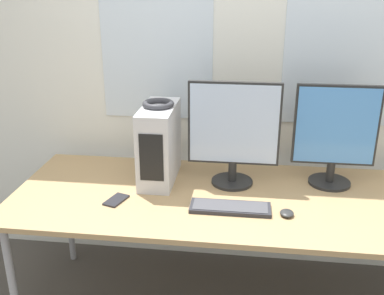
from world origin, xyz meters
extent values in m
cube|color=silver|center=(0.00, 1.05, 1.35)|extent=(8.00, 0.06, 2.70)
cube|color=silver|center=(-0.55, 1.01, 1.68)|extent=(0.68, 0.01, 1.37)
cube|color=silver|center=(0.55, 1.01, 1.68)|extent=(0.68, 0.01, 1.37)
cube|color=tan|center=(0.00, 0.46, 0.73)|extent=(2.45, 0.92, 0.03)
cylinder|color=#99999E|center=(-1.14, 0.08, 0.36)|extent=(0.04, 0.04, 0.72)
cylinder|color=#99999E|center=(-1.14, 0.84, 0.36)|extent=(0.04, 0.04, 0.72)
cube|color=silver|center=(-0.47, 0.63, 0.96)|extent=(0.18, 0.42, 0.43)
cube|color=black|center=(-0.47, 0.42, 0.96)|extent=(0.13, 0.00, 0.26)
torus|color=#333338|center=(-0.47, 0.63, 1.19)|extent=(0.17, 0.17, 0.03)
cylinder|color=black|center=(-0.06, 0.62, 0.76)|extent=(0.23, 0.23, 0.02)
cylinder|color=black|center=(-0.06, 0.62, 0.82)|extent=(0.05, 0.05, 0.12)
cube|color=black|center=(-0.06, 0.62, 1.10)|extent=(0.50, 0.03, 0.46)
cube|color=silver|center=(-0.06, 0.61, 1.10)|extent=(0.47, 0.00, 0.43)
cylinder|color=black|center=(0.49, 0.69, 0.76)|extent=(0.23, 0.23, 0.02)
cylinder|color=black|center=(0.49, 0.69, 0.82)|extent=(0.05, 0.05, 0.12)
cube|color=black|center=(0.49, 0.69, 1.09)|extent=(0.45, 0.03, 0.44)
cube|color=#4C8CD8|center=(0.49, 0.67, 1.09)|extent=(0.42, 0.00, 0.42)
cube|color=#28282D|center=(-0.05, 0.31, 0.76)|extent=(0.40, 0.14, 0.02)
cube|color=#47474C|center=(-0.05, 0.31, 0.77)|extent=(0.37, 0.12, 0.00)
ellipsoid|color=#2D2D2D|center=(0.23, 0.29, 0.76)|extent=(0.07, 0.08, 0.03)
cube|color=#232328|center=(-0.64, 0.33, 0.75)|extent=(0.12, 0.16, 0.01)
camera|label=1|loc=(0.01, -1.69, 1.84)|focal=42.00mm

